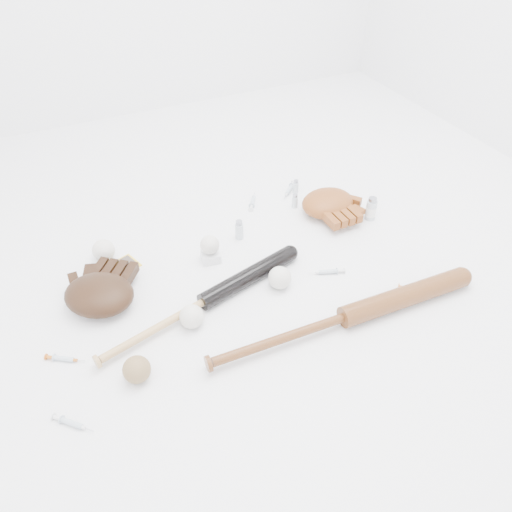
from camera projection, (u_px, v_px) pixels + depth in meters
name	position (u px, v px, depth m)	size (l,w,h in m)	color
bat_dark	(204.00, 301.00, 1.66)	(0.83, 0.06, 0.06)	black
bat_wood	(345.00, 317.00, 1.60)	(0.99, 0.07, 0.07)	brown
glove_dark	(99.00, 294.00, 1.65)	(0.28, 0.28, 0.10)	black
glove_tan	(328.00, 203.00, 2.07)	(0.27, 0.27, 0.10)	brown
trading_card	(128.00, 263.00, 1.85)	(0.06, 0.09, 0.00)	yellow
pedestal	(211.00, 256.00, 1.85)	(0.07, 0.07, 0.04)	white
baseball_on_pedestal	(210.00, 245.00, 1.82)	(0.07, 0.07, 0.07)	silver
baseball_left	(192.00, 317.00, 1.59)	(0.08, 0.08, 0.08)	silver
baseball_upper	(104.00, 250.00, 1.84)	(0.08, 0.08, 0.08)	silver
baseball_mid	(280.00, 278.00, 1.73)	(0.08, 0.08, 0.08)	silver
baseball_aged	(137.00, 370.00, 1.43)	(0.08, 0.08, 0.08)	olive
syringe_0	(72.00, 423.00, 1.34)	(0.14, 0.02, 0.02)	#ADBCC6
syringe_1	(328.00, 272.00, 1.80)	(0.15, 0.03, 0.02)	#ADBCC6
syringe_2	(253.00, 201.00, 2.15)	(0.15, 0.03, 0.02)	#ADBCC6
syringe_3	(417.00, 291.00, 1.73)	(0.15, 0.03, 0.02)	#ADBCC6
syringe_4	(289.00, 190.00, 2.22)	(0.16, 0.03, 0.02)	#ADBCC6
syringe_5	(64.00, 359.00, 1.50)	(0.14, 0.02, 0.02)	#ADBCC6
vial_0	(296.00, 186.00, 2.19)	(0.02, 0.02, 0.06)	silver
vial_1	(295.00, 201.00, 2.11)	(0.03, 0.03, 0.06)	silver
vial_2	(239.00, 230.00, 1.94)	(0.03, 0.03, 0.08)	silver
vial_3	(371.00, 208.00, 2.03)	(0.04, 0.04, 0.10)	silver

